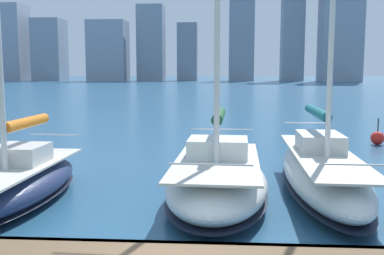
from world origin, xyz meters
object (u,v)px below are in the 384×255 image
(sailboat_forest, at_px, (217,179))
(sailboat_orange, at_px, (15,181))
(sailboat_teal, at_px, (322,170))
(channel_buoy, at_px, (377,138))

(sailboat_forest, bearing_deg, sailboat_orange, 2.90)
(sailboat_teal, distance_m, sailboat_forest, 3.59)
(sailboat_teal, bearing_deg, sailboat_orange, 10.57)
(sailboat_forest, xyz_separation_m, channel_buoy, (-8.30, -11.16, -0.39))
(sailboat_orange, distance_m, channel_buoy, 18.24)
(sailboat_orange, bearing_deg, sailboat_forest, -177.10)
(sailboat_orange, bearing_deg, sailboat_teal, -169.43)
(sailboat_forest, xyz_separation_m, sailboat_orange, (5.89, 0.30, -0.09))
(sailboat_teal, xyz_separation_m, sailboat_forest, (3.30, 1.42, 0.00))
(sailboat_orange, bearing_deg, channel_buoy, -141.08)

